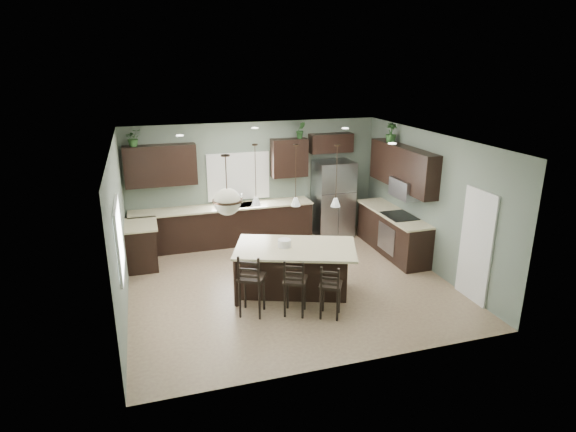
# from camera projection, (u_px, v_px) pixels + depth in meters

# --- Properties ---
(ground) EXTENTS (6.00, 6.00, 0.00)m
(ground) POSITION_uv_depth(u_px,v_px,m) (289.00, 283.00, 9.38)
(ground) COLOR #9E8466
(ground) RESTS_ON ground
(pantry_door) EXTENTS (0.04, 0.82, 2.04)m
(pantry_door) POSITION_uv_depth(u_px,v_px,m) (476.00, 246.00, 8.48)
(pantry_door) COLOR white
(pantry_door) RESTS_ON ground
(window_back) EXTENTS (1.35, 0.02, 1.00)m
(window_back) POSITION_uv_depth(u_px,v_px,m) (238.00, 176.00, 11.27)
(window_back) COLOR white
(window_back) RESTS_ON room_shell
(window_left) EXTENTS (0.02, 1.10, 1.00)m
(window_left) POSITION_uv_depth(u_px,v_px,m) (118.00, 239.00, 7.34)
(window_left) COLOR white
(window_left) RESTS_ON room_shell
(left_return_cabs) EXTENTS (0.60, 0.90, 0.90)m
(left_return_cabs) POSITION_uv_depth(u_px,v_px,m) (142.00, 246.00, 10.03)
(left_return_cabs) COLOR black
(left_return_cabs) RESTS_ON ground
(left_return_countertop) EXTENTS (0.66, 0.96, 0.04)m
(left_return_countertop) POSITION_uv_depth(u_px,v_px,m) (140.00, 225.00, 9.89)
(left_return_countertop) COLOR beige
(left_return_countertop) RESTS_ON left_return_cabs
(back_lower_cabs) EXTENTS (4.20, 0.60, 0.90)m
(back_lower_cabs) POSITION_uv_depth(u_px,v_px,m) (223.00, 226.00, 11.23)
(back_lower_cabs) COLOR black
(back_lower_cabs) RESTS_ON ground
(back_countertop) EXTENTS (4.20, 0.66, 0.04)m
(back_countertop) POSITION_uv_depth(u_px,v_px,m) (223.00, 207.00, 11.06)
(back_countertop) COLOR beige
(back_countertop) RESTS_ON back_lower_cabs
(sink_inset) EXTENTS (0.70, 0.45, 0.01)m
(sink_inset) POSITION_uv_depth(u_px,v_px,m) (242.00, 205.00, 11.18)
(sink_inset) COLOR gray
(sink_inset) RESTS_ON back_countertop
(faucet) EXTENTS (0.02, 0.02, 0.28)m
(faucet) POSITION_uv_depth(u_px,v_px,m) (242.00, 199.00, 11.11)
(faucet) COLOR silver
(faucet) RESTS_ON back_countertop
(back_upper_left) EXTENTS (1.55, 0.34, 0.90)m
(back_upper_left) POSITION_uv_depth(u_px,v_px,m) (161.00, 166.00, 10.52)
(back_upper_left) COLOR black
(back_upper_left) RESTS_ON room_shell
(back_upper_right) EXTENTS (0.85, 0.34, 0.90)m
(back_upper_right) POSITION_uv_depth(u_px,v_px,m) (289.00, 158.00, 11.34)
(back_upper_right) COLOR black
(back_upper_right) RESTS_ON room_shell
(fridge_header) EXTENTS (1.05, 0.34, 0.45)m
(fridge_header) POSITION_uv_depth(u_px,v_px,m) (331.00, 143.00, 11.54)
(fridge_header) COLOR black
(fridge_header) RESTS_ON room_shell
(right_lower_cabs) EXTENTS (0.60, 2.35, 0.90)m
(right_lower_cabs) POSITION_uv_depth(u_px,v_px,m) (392.00, 233.00, 10.79)
(right_lower_cabs) COLOR black
(right_lower_cabs) RESTS_ON ground
(right_countertop) EXTENTS (0.66, 2.35, 0.04)m
(right_countertop) POSITION_uv_depth(u_px,v_px,m) (393.00, 213.00, 10.64)
(right_countertop) COLOR beige
(right_countertop) RESTS_ON right_lower_cabs
(cooktop) EXTENTS (0.58, 0.75, 0.02)m
(cooktop) POSITION_uv_depth(u_px,v_px,m) (399.00, 216.00, 10.38)
(cooktop) COLOR black
(cooktop) RESTS_ON right_countertop
(wall_oven_front) EXTENTS (0.01, 0.72, 0.60)m
(wall_oven_front) POSITION_uv_depth(u_px,v_px,m) (386.00, 239.00, 10.45)
(wall_oven_front) COLOR gray
(wall_oven_front) RESTS_ON right_lower_cabs
(right_upper_cabs) EXTENTS (0.34, 2.35, 0.90)m
(right_upper_cabs) POSITION_uv_depth(u_px,v_px,m) (402.00, 167.00, 10.36)
(right_upper_cabs) COLOR black
(right_upper_cabs) RESTS_ON room_shell
(microwave) EXTENTS (0.40, 0.75, 0.40)m
(microwave) POSITION_uv_depth(u_px,v_px,m) (406.00, 188.00, 10.22)
(microwave) COLOR gray
(microwave) RESTS_ON right_upper_cabs
(refrigerator) EXTENTS (0.90, 0.74, 1.85)m
(refrigerator) POSITION_uv_depth(u_px,v_px,m) (333.00, 199.00, 11.73)
(refrigerator) COLOR #9A9BA2
(refrigerator) RESTS_ON ground
(kitchen_island) EXTENTS (2.46, 1.91, 0.92)m
(kitchen_island) POSITION_uv_depth(u_px,v_px,m) (295.00, 270.00, 8.85)
(kitchen_island) COLOR black
(kitchen_island) RESTS_ON ground
(serving_dish) EXTENTS (0.24, 0.24, 0.14)m
(serving_dish) POSITION_uv_depth(u_px,v_px,m) (284.00, 243.00, 8.70)
(serving_dish) COLOR silver
(serving_dish) RESTS_ON kitchen_island
(bar_stool_left) EXTENTS (0.56, 0.56, 1.12)m
(bar_stool_left) POSITION_uv_depth(u_px,v_px,m) (252.00, 284.00, 8.09)
(bar_stool_left) COLOR black
(bar_stool_left) RESTS_ON ground
(bar_stool_center) EXTENTS (0.51, 0.51, 1.03)m
(bar_stool_center) POSITION_uv_depth(u_px,v_px,m) (295.00, 286.00, 8.11)
(bar_stool_center) COLOR black
(bar_stool_center) RESTS_ON ground
(bar_stool_right) EXTENTS (0.49, 0.49, 0.97)m
(bar_stool_right) POSITION_uv_depth(u_px,v_px,m) (330.00, 290.00, 8.03)
(bar_stool_right) COLOR black
(bar_stool_right) RESTS_ON ground
(pendant_left) EXTENTS (0.17, 0.17, 1.10)m
(pendant_left) POSITION_uv_depth(u_px,v_px,m) (255.00, 175.00, 8.33)
(pendant_left) COLOR white
(pendant_left) RESTS_ON room_shell
(pendant_center) EXTENTS (0.17, 0.17, 1.10)m
(pendant_center) POSITION_uv_depth(u_px,v_px,m) (296.00, 176.00, 8.30)
(pendant_center) COLOR white
(pendant_center) RESTS_ON room_shell
(pendant_right) EXTENTS (0.17, 0.17, 1.10)m
(pendant_right) POSITION_uv_depth(u_px,v_px,m) (336.00, 176.00, 8.26)
(pendant_right) COLOR white
(pendant_right) RESTS_ON room_shell
(chandelier) EXTENTS (0.47, 0.47, 0.96)m
(chandelier) POSITION_uv_depth(u_px,v_px,m) (227.00, 185.00, 7.39)
(chandelier) COLOR beige
(chandelier) RESTS_ON room_shell
(plant_back_left) EXTENTS (0.39, 0.36, 0.37)m
(plant_back_left) POSITION_uv_depth(u_px,v_px,m) (133.00, 138.00, 10.15)
(plant_back_left) COLOR #285223
(plant_back_left) RESTS_ON back_upper_left
(plant_back_right) EXTENTS (0.23, 0.19, 0.39)m
(plant_back_right) POSITION_uv_depth(u_px,v_px,m) (301.00, 130.00, 11.19)
(plant_back_right) COLOR #265224
(plant_back_right) RESTS_ON back_upper_right
(plant_right_wall) EXTENTS (0.28, 0.28, 0.43)m
(plant_right_wall) POSITION_uv_depth(u_px,v_px,m) (391.00, 133.00, 10.63)
(plant_right_wall) COLOR #2A5625
(plant_right_wall) RESTS_ON right_upper_cabs
(room_shell) EXTENTS (6.00, 6.00, 6.00)m
(room_shell) POSITION_uv_depth(u_px,v_px,m) (289.00, 200.00, 8.85)
(room_shell) COLOR slate
(room_shell) RESTS_ON ground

